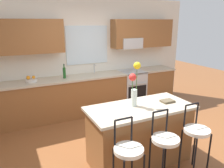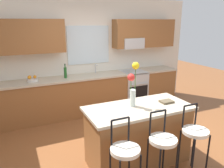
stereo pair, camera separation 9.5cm
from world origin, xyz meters
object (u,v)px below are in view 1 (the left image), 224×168
object	(u,v)px
bar_stool_far	(196,133)
fruit_bowl_oranges	(31,80)
oven_range	(131,88)
bar_stool_near	(128,153)
bar_stool_middle	(165,143)
kitchen_island	(139,134)
flower_vase	(134,84)
bottle_olive_oil	(64,73)
cookbook	(167,101)

from	to	relation	value
bar_stool_far	fruit_bowl_oranges	distance (m)	3.37
oven_range	bar_stool_far	size ratio (longest dim) A/B	0.88
oven_range	fruit_bowl_oranges	world-z (taller)	fruit_bowl_oranges
bar_stool_near	bar_stool_middle	xyz separation A→B (m)	(0.55, 0.00, 0.00)
bar_stool_middle	fruit_bowl_oranges	size ratio (longest dim) A/B	4.34
bar_stool_near	fruit_bowl_oranges	distance (m)	2.92
oven_range	kitchen_island	distance (m)	2.46
bar_stool_near	bar_stool_middle	bearing A→B (deg)	0.00
oven_range	bar_stool_far	world-z (taller)	bar_stool_far
flower_vase	fruit_bowl_oranges	distance (m)	2.48
kitchen_island	bar_stool_middle	size ratio (longest dim) A/B	1.55
bar_stool_middle	fruit_bowl_oranges	world-z (taller)	fruit_bowl_oranges
bar_stool_far	flower_vase	distance (m)	1.11
oven_range	bar_stool_near	world-z (taller)	bar_stool_near
bottle_olive_oil	fruit_bowl_oranges	bearing A→B (deg)	180.00
bar_stool_far	fruit_bowl_oranges	world-z (taller)	fruit_bowl_oranges
oven_range	bar_stool_middle	world-z (taller)	bar_stool_middle
oven_range	kitchen_island	size ratio (longest dim) A/B	0.57
kitchen_island	bar_stool_far	world-z (taller)	bar_stool_far
bar_stool_near	bottle_olive_oil	world-z (taller)	bottle_olive_oil
flower_vase	cookbook	size ratio (longest dim) A/B	3.35
bar_stool_middle	bar_stool_far	world-z (taller)	same
bottle_olive_oil	cookbook	bearing A→B (deg)	-64.05
bar_stool_middle	bar_stool_far	xyz separation A→B (m)	(0.55, 0.00, 0.00)
bar_stool_near	bottle_olive_oil	xyz separation A→B (m)	(-0.04, 2.80, 0.41)
bottle_olive_oil	bar_stool_middle	bearing A→B (deg)	-78.12
bar_stool_near	bottle_olive_oil	size ratio (longest dim) A/B	3.24
bar_stool_near	cookbook	size ratio (longest dim) A/B	5.21
oven_range	flower_vase	size ratio (longest dim) A/B	1.37
kitchen_island	bar_stool_far	xyz separation A→B (m)	(0.55, -0.60, 0.17)
kitchen_island	fruit_bowl_oranges	distance (m)	2.61
kitchen_island	cookbook	size ratio (longest dim) A/B	8.05
fruit_bowl_oranges	flower_vase	bearing A→B (deg)	-60.01
cookbook	bottle_olive_oil	bearing A→B (deg)	115.95
oven_range	bar_stool_far	xyz separation A→B (m)	(-0.60, -2.77, 0.18)
kitchen_island	fruit_bowl_oranges	xyz separation A→B (m)	(-1.30, 2.20, 0.50)
kitchen_island	bottle_olive_oil	distance (m)	2.35
kitchen_island	bar_stool_middle	world-z (taller)	bar_stool_middle
bar_stool_far	oven_range	bearing A→B (deg)	77.77
kitchen_island	bar_stool_near	bearing A→B (deg)	-132.70
kitchen_island	bottle_olive_oil	world-z (taller)	bottle_olive_oil
bar_stool_near	cookbook	world-z (taller)	bar_stool_near
kitchen_island	flower_vase	size ratio (longest dim) A/B	2.40
kitchen_island	bar_stool_near	distance (m)	0.83
oven_range	bar_stool_near	bearing A→B (deg)	-121.53
fruit_bowl_oranges	bar_stool_far	bearing A→B (deg)	-56.48
bar_stool_far	bottle_olive_oil	bearing A→B (deg)	112.15
flower_vase	oven_range	bearing A→B (deg)	59.80
bar_stool_far	bottle_olive_oil	size ratio (longest dim) A/B	3.24
fruit_bowl_oranges	bottle_olive_oil	world-z (taller)	bottle_olive_oil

